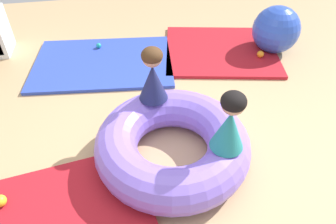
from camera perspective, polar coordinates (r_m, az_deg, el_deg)
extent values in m
plane|color=tan|center=(2.69, 0.64, -9.76)|extent=(8.00, 8.00, 0.00)
cube|color=#B21923|center=(4.23, 9.62, 11.07)|extent=(1.64, 1.53, 0.04)
cube|color=#2D47B7|center=(4.00, -11.78, 8.88)|extent=(1.79, 1.34, 0.04)
torus|color=#8466E0|center=(2.61, 0.80, -5.90)|extent=(1.30, 1.30, 0.36)
cone|color=teal|center=(2.29, 11.07, -3.18)|extent=(0.34, 0.34, 0.33)
sphere|color=tan|center=(2.13, 11.89, 1.53)|extent=(0.17, 0.17, 0.17)
ellipsoid|color=black|center=(2.12, 11.95, 1.88)|extent=(0.18, 0.18, 0.14)
cone|color=navy|center=(2.70, -2.77, 5.51)|extent=(0.32, 0.32, 0.34)
sphere|color=tan|center=(2.57, -2.95, 9.97)|extent=(0.17, 0.17, 0.17)
ellipsoid|color=#472D19|center=(2.56, -2.96, 10.30)|extent=(0.18, 0.18, 0.14)
sphere|color=teal|center=(4.28, -12.58, 11.79)|extent=(0.07, 0.07, 0.07)
sphere|color=yellow|center=(2.69, -28.38, -14.14)|extent=(0.09, 0.09, 0.09)
sphere|color=orange|center=(4.13, 16.58, 10.11)|extent=(0.09, 0.09, 0.09)
sphere|color=blue|center=(4.30, 19.18, 14.06)|extent=(0.59, 0.59, 0.59)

